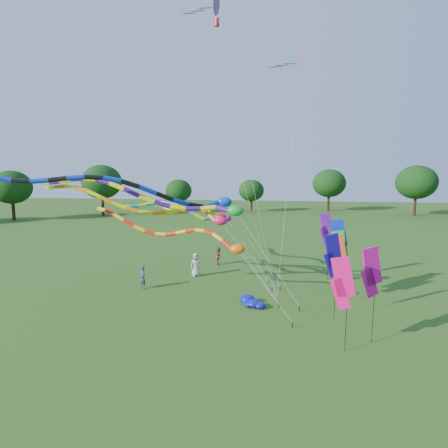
# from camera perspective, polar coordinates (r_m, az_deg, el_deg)

# --- Properties ---
(ground) EXTENTS (160.00, 160.00, 0.00)m
(ground) POSITION_cam_1_polar(r_m,az_deg,el_deg) (20.37, 0.63, -15.52)
(ground) COLOR #265115
(ground) RESTS_ON ground
(tree_ring) EXTENTS (115.02, 114.45, 9.67)m
(tree_ring) POSITION_cam_1_polar(r_m,az_deg,el_deg) (17.97, -1.00, -0.16)
(tree_ring) COLOR #382314
(tree_ring) RESTS_ON ground
(tube_kite_red) EXTENTS (12.02, 3.32, 6.37)m
(tube_kite_red) POSITION_cam_1_polar(r_m,az_deg,el_deg) (21.98, -6.13, -1.55)
(tube_kite_red) COLOR black
(tube_kite_red) RESTS_ON ground
(tube_kite_orange) EXTENTS (15.27, 1.50, 7.85)m
(tube_kite_orange) POSITION_cam_1_polar(r_m,az_deg,el_deg) (23.98, -11.04, 2.55)
(tube_kite_orange) COLOR black
(tube_kite_orange) RESTS_ON ground
(tube_kite_purple) EXTENTS (16.59, 1.40, 8.42)m
(tube_kite_purple) POSITION_cam_1_polar(r_m,az_deg,el_deg) (23.05, -10.35, 3.99)
(tube_kite_purple) COLOR black
(tube_kite_purple) RESTS_ON ground
(tube_kite_blue) EXTENTS (16.64, 6.49, 8.80)m
(tube_kite_blue) POSITION_cam_1_polar(r_m,az_deg,el_deg) (22.92, -13.06, 4.89)
(tube_kite_blue) COLOR black
(tube_kite_blue) RESTS_ON ground
(tube_kite_cyan) EXTENTS (12.99, 1.12, 7.33)m
(tube_kite_cyan) POSITION_cam_1_polar(r_m,az_deg,el_deg) (25.75, -8.40, 2.29)
(tube_kite_cyan) COLOR black
(tube_kite_cyan) RESTS_ON ground
(tube_kite_green) EXTENTS (12.50, 3.98, 7.12)m
(tube_kite_green) POSITION_cam_1_polar(r_m,az_deg,el_deg) (29.61, -5.94, 2.40)
(tube_kite_green) COLOR black
(tube_kite_green) RESTS_ON ground
(delta_kite_high_a) EXTENTS (6.75, 4.80, 20.02)m
(delta_kite_high_a) POSITION_cam_1_polar(r_m,az_deg,el_deg) (28.97, -1.35, 30.30)
(delta_kite_high_a) COLOR black
(delta_kite_high_a) RESTS_ON ground
(delta_kite_high_c) EXTENTS (3.02, 7.94, 17.53)m
(delta_kite_high_c) POSITION_cam_1_polar(r_m,az_deg,el_deg) (30.61, 11.48, 23.18)
(delta_kite_high_c) COLOR black
(delta_kite_high_c) RESTS_ON ground
(banner_pole_red) EXTENTS (1.11, 0.50, 4.30)m
(banner_pole_red) POSITION_cam_1_polar(r_m,az_deg,el_deg) (24.22, 17.01, -4.41)
(banner_pole_red) COLOR black
(banner_pole_red) RESTS_ON ground
(banner_pole_violet) EXTENTS (1.15, 0.33, 5.15)m
(banner_pole_violet) POSITION_cam_1_polar(r_m,az_deg,el_deg) (28.43, 15.31, -0.76)
(banner_pole_violet) COLOR black
(banner_pole_violet) RESTS_ON ground
(banner_pole_blue_b) EXTENTS (1.16, 0.25, 5.10)m
(banner_pole_blue_b) POSITION_cam_1_polar(r_m,az_deg,el_deg) (25.36, 17.02, -2.03)
(banner_pole_blue_b) COLOR black
(banner_pole_blue_b) RESTS_ON ground
(banner_pole_magenta_a) EXTENTS (1.15, 0.33, 4.45)m
(banner_pole_magenta_a) POSITION_cam_1_polar(r_m,az_deg,el_deg) (17.76, 17.58, -8.60)
(banner_pole_magenta_a) COLOR black
(banner_pole_magenta_a) RESTS_ON ground
(banner_pole_magenta_b) EXTENTS (1.10, 0.53, 4.74)m
(banner_pole_magenta_b) POSITION_cam_1_polar(r_m,az_deg,el_deg) (18.90, 21.54, -6.87)
(banner_pole_magenta_b) COLOR black
(banner_pole_magenta_b) RESTS_ON ground
(banner_pole_green) EXTENTS (1.13, 0.42, 4.43)m
(banner_pole_green) POSITION_cam_1_polar(r_m,az_deg,el_deg) (25.09, 17.12, -3.67)
(banner_pole_green) COLOR black
(banner_pole_green) RESTS_ON ground
(banner_pole_blue_a) EXTENTS (1.10, 0.54, 4.84)m
(banner_pole_blue_a) POSITION_cam_1_polar(r_m,az_deg,el_deg) (21.27, 16.25, -4.66)
(banner_pole_blue_a) COLOR black
(banner_pole_blue_a) RESTS_ON ground
(blue_nylon_heap) EXTENTS (1.71, 1.41, 0.52)m
(blue_nylon_heap) POSITION_cam_1_polar(r_m,az_deg,el_deg) (23.51, 4.79, -11.58)
(blue_nylon_heap) COLOR #0C15A6
(blue_nylon_heap) RESTS_ON ground
(person_a) EXTENTS (1.06, 0.95, 1.82)m
(person_a) POSITION_cam_1_polar(r_m,az_deg,el_deg) (29.20, -4.30, -6.20)
(person_a) COLOR beige
(person_a) RESTS_ON ground
(person_b) EXTENTS (0.70, 0.64, 1.60)m
(person_b) POSITION_cam_1_polar(r_m,az_deg,el_deg) (26.77, -12.31, -7.97)
(person_b) COLOR #3E4757
(person_b) RESTS_ON ground
(person_c) EXTENTS (0.71, 0.84, 1.53)m
(person_c) POSITION_cam_1_polar(r_m,az_deg,el_deg) (32.65, -0.78, -4.87)
(person_c) COLOR brown
(person_c) RESTS_ON ground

